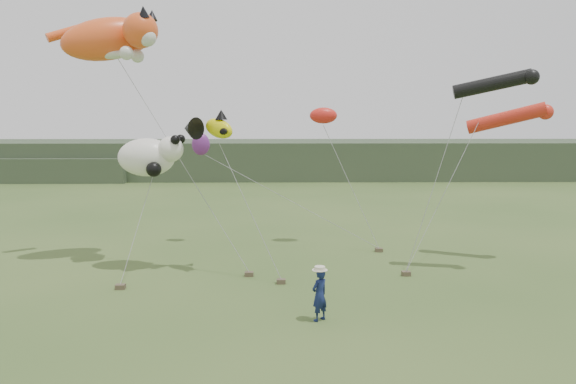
{
  "coord_description": "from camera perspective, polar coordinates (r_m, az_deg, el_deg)",
  "views": [
    {
      "loc": [
        -1.71,
        -18.11,
        6.66
      ],
      "look_at": [
        -1.45,
        3.0,
        3.83
      ],
      "focal_mm": 35.0,
      "sensor_mm": 36.0,
      "label": 1
    }
  ],
  "objects": [
    {
      "name": "panda_kite",
      "position": [
        25.08,
        -13.8,
        3.53
      ],
      "size": [
        2.92,
        1.89,
        1.81
      ],
      "color": "white",
      "rests_on": "ground"
    },
    {
      "name": "cat_kite",
      "position": [
        27.19,
        -17.21,
        14.73
      ],
      "size": [
        5.49,
        3.44,
        2.63
      ],
      "color": "#EB521E",
      "rests_on": "ground"
    },
    {
      "name": "fish_kite",
      "position": [
        24.13,
        -8.08,
        6.48
      ],
      "size": [
        2.68,
        1.74,
        1.35
      ],
      "color": "#DAD308",
      "rests_on": "ground"
    },
    {
      "name": "sandbag_anchors",
      "position": [
        24.18,
        0.51,
        -8.13
      ],
      "size": [
        11.93,
        6.25,
        0.19
      ],
      "color": "brown",
      "rests_on": "ground"
    },
    {
      "name": "festival_attendant",
      "position": [
        18.72,
        3.22,
        -10.4
      ],
      "size": [
        0.75,
        0.74,
        1.74
      ],
      "primitive_type": "imported",
      "rotation": [
        0.0,
        0.0,
        3.88
      ],
      "color": "#141F4B",
      "rests_on": "ground"
    },
    {
      "name": "misc_kites",
      "position": [
        29.43,
        -1.65,
        6.56
      ],
      "size": [
        7.61,
        0.94,
        2.49
      ],
      "color": "red",
      "rests_on": "ground"
    },
    {
      "name": "headland",
      "position": [
        63.0,
        -1.99,
        3.31
      ],
      "size": [
        90.0,
        13.0,
        4.0
      ],
      "color": "#2D3D28",
      "rests_on": "ground"
    },
    {
      "name": "tube_kites",
      "position": [
        27.02,
        21.41,
        8.42
      ],
      "size": [
        5.08,
        4.0,
        2.81
      ],
      "color": "black",
      "rests_on": "ground"
    },
    {
      "name": "ground",
      "position": [
        19.37,
        4.51,
        -12.5
      ],
      "size": [
        120.0,
        120.0,
        0.0
      ],
      "primitive_type": "plane",
      "color": "#385123",
      "rests_on": "ground"
    }
  ]
}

